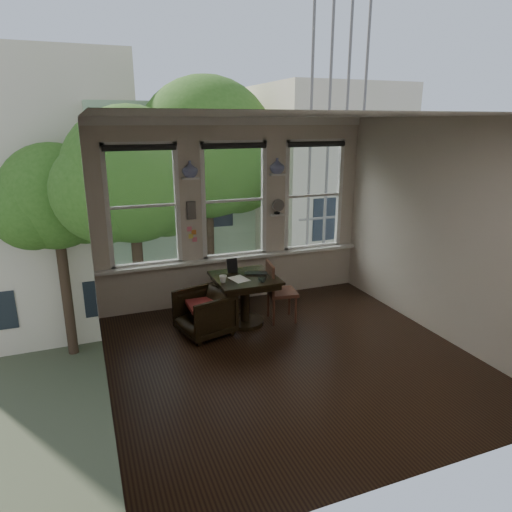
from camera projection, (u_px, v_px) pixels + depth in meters
name	position (u px, v px, depth m)	size (l,w,h in m)	color
ground	(291.00, 358.00, 5.89)	(4.50, 4.50, 0.00)	black
ceiling	(296.00, 115.00, 5.04)	(4.50, 4.50, 0.00)	silver
wall_back	(234.00, 212.00, 7.48)	(4.50, 4.50, 0.00)	beige
wall_front	(422.00, 318.00, 3.46)	(4.50, 4.50, 0.00)	beige
wall_left	(96.00, 267.00, 4.69)	(4.50, 4.50, 0.00)	beige
wall_right	(441.00, 230.00, 6.25)	(4.50, 4.50, 0.00)	beige
window_left	(143.00, 206.00, 6.92)	(1.10, 0.12, 1.90)	white
window_center	(234.00, 200.00, 7.42)	(1.10, 0.12, 1.90)	white
window_right	(313.00, 195.00, 7.93)	(1.10, 0.12, 1.90)	white
shelf_left	(190.00, 178.00, 6.97)	(0.26, 0.16, 0.03)	white
shelf_right	(277.00, 174.00, 7.47)	(0.26, 0.16, 0.03)	white
intercom	(191.00, 210.00, 7.14)	(0.14, 0.06, 0.28)	#59544F
sticky_notes	(192.00, 232.00, 7.24)	(0.16, 0.01, 0.24)	pink
desk_fan	(277.00, 209.00, 7.61)	(0.20, 0.20, 0.24)	#59544F
vase_left	(190.00, 169.00, 6.93)	(0.24, 0.24, 0.25)	silver
vase_right	(277.00, 166.00, 7.43)	(0.24, 0.24, 0.25)	silver
table	(245.00, 300.00, 6.78)	(0.90, 0.90, 0.75)	black
armchair_left	(205.00, 313.00, 6.46)	(0.69, 0.71, 0.65)	black
cushion_red	(204.00, 305.00, 6.43)	(0.45, 0.45, 0.06)	maroon
side_chair_right	(282.00, 292.00, 6.90)	(0.42, 0.42, 0.92)	#452618
laptop	(256.00, 275.00, 6.73)	(0.33, 0.21, 0.03)	black
mug	(223.00, 279.00, 6.43)	(0.11, 0.11, 0.10)	white
drinking_glass	(262.00, 279.00, 6.43)	(0.12, 0.12, 0.09)	white
tablet	(232.00, 266.00, 6.83)	(0.16, 0.02, 0.22)	black
papers	(239.00, 279.00, 6.57)	(0.22, 0.30, 0.00)	silver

